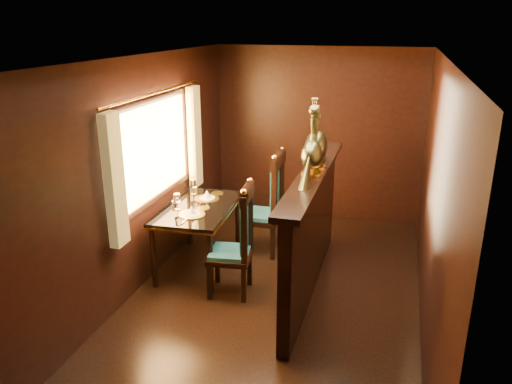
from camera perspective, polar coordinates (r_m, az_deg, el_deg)
ground at (r=5.51m, az=2.11°, el=-11.92°), size 5.00×5.00×0.00m
room_shell at (r=4.92m, az=1.42°, el=4.33°), size 3.04×5.04×2.52m
partition at (r=5.39m, az=6.30°, el=-4.24°), size 0.26×2.70×1.36m
dining_table at (r=5.89m, az=-6.71°, el=-2.27°), size 0.88×1.36×0.97m
chair_left at (r=5.29m, az=-1.80°, el=-5.20°), size 0.51×0.53×1.27m
chair_right at (r=6.21m, az=1.76°, el=-0.98°), size 0.49×0.54×1.35m
peacock_left at (r=4.93m, az=6.44°, el=5.67°), size 0.22×0.57×0.68m
peacock_right at (r=5.16m, az=6.95°, el=6.74°), size 0.24×0.65×0.77m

